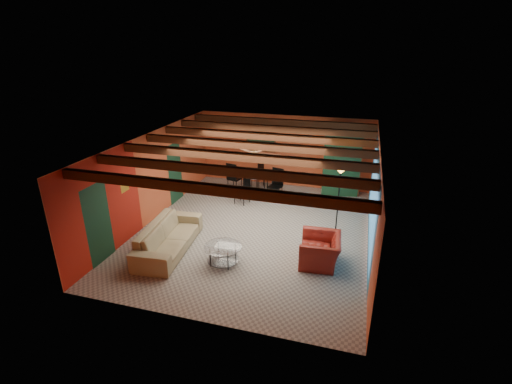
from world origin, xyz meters
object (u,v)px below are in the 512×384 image
(armoire, at_px, (342,165))
(vase, at_px, (254,163))
(potted_plant, at_px, (346,128))
(dining_table, at_px, (254,181))
(coffee_table, at_px, (223,255))
(floor_lamp, at_px, (338,201))
(armchair, at_px, (320,250))
(sofa, at_px, (169,237))

(armoire, bearing_deg, vase, -171.23)
(potted_plant, bearing_deg, armoire, 0.00)
(dining_table, xyz_separation_m, potted_plant, (2.97, 1.07, 1.85))
(coffee_table, distance_m, floor_lamp, 3.57)
(coffee_table, xyz_separation_m, vase, (-0.51, 4.52, 0.98))
(armoire, height_order, potted_plant, potted_plant)
(dining_table, bearing_deg, armchair, -53.43)
(sofa, distance_m, dining_table, 4.44)
(coffee_table, xyz_separation_m, dining_table, (-0.51, 4.52, 0.32))
(dining_table, relative_size, floor_lamp, 1.04)
(armoire, relative_size, vase, 11.43)
(armchair, bearing_deg, armoire, 174.08)
(coffee_table, relative_size, floor_lamp, 0.46)
(floor_lamp, xyz_separation_m, vase, (-3.09, 2.18, 0.18))
(potted_plant, bearing_deg, vase, -160.20)
(potted_plant, height_order, vase, potted_plant)
(sofa, distance_m, vase, 4.52)
(sofa, bearing_deg, vase, -19.95)
(vase, bearing_deg, armchair, -53.43)
(vase, bearing_deg, floor_lamp, -35.14)
(sofa, relative_size, potted_plant, 5.58)
(armoire, xyz_separation_m, floor_lamp, (0.12, -3.24, -0.05))
(floor_lamp, relative_size, potted_plant, 4.47)
(potted_plant, bearing_deg, coffee_table, -113.73)
(coffee_table, distance_m, vase, 4.65)
(potted_plant, bearing_deg, floor_lamp, -87.82)
(dining_table, height_order, armoire, armoire)
(coffee_table, distance_m, potted_plant, 6.48)
(armoire, height_order, vase, armoire)
(dining_table, height_order, floor_lamp, floor_lamp)
(armchair, relative_size, armoire, 0.51)
(sofa, height_order, armchair, sofa)
(sofa, bearing_deg, armoire, -42.76)
(floor_lamp, bearing_deg, vase, 144.86)
(armoire, height_order, floor_lamp, armoire)
(coffee_table, relative_size, potted_plant, 2.04)
(sofa, xyz_separation_m, vase, (1.10, 4.30, 0.84))
(dining_table, bearing_deg, coffee_table, -83.54)
(armoire, distance_m, floor_lamp, 3.25)
(armchair, xyz_separation_m, potted_plant, (0.13, 4.90, 2.05))
(coffee_table, bearing_deg, armoire, 66.27)
(coffee_table, height_order, dining_table, dining_table)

